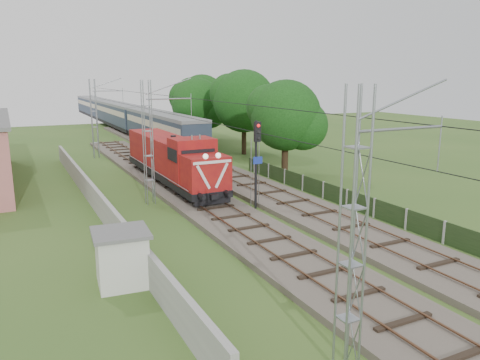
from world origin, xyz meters
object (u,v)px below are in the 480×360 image
locomotive (172,159)px  signal_post (257,149)px  coach_rake (119,114)px  relay_hut (122,258)px

locomotive → signal_post: signal_post is taller
locomotive → coach_rake: locomotive is taller
signal_post → locomotive: bearing=107.5°
relay_hut → locomotive: bearing=65.0°
coach_rake → relay_hut: (-12.40, -57.51, -1.40)m
coach_rake → relay_hut: size_ratio=28.90×
locomotive → relay_hut: locomotive is taller
locomotive → relay_hut: 17.55m
coach_rake → relay_hut: coach_rake is taller
relay_hut → signal_post: bearing=36.1°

